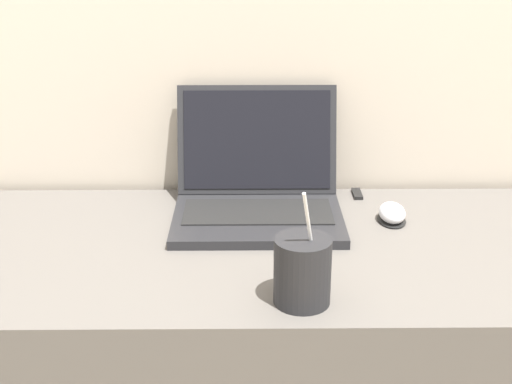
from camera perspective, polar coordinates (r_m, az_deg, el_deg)
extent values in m
cube|color=#232326|center=(1.53, -0.02, -2.26)|extent=(0.36, 0.25, 0.02)
cube|color=black|center=(1.54, -0.02, -1.58)|extent=(0.32, 0.14, 0.00)
cube|color=#232326|center=(1.64, -0.07, 4.20)|extent=(0.36, 0.09, 0.24)
cube|color=black|center=(1.64, -0.07, 4.20)|extent=(0.34, 0.07, 0.21)
cylinder|color=#232326|center=(1.22, 3.52, -6.33)|extent=(0.10, 0.10, 0.12)
cylinder|color=black|center=(1.19, 3.58, -3.97)|extent=(0.08, 0.08, 0.01)
cylinder|color=white|center=(1.18, 4.14, -3.51)|extent=(0.04, 0.06, 0.18)
ellipsoid|color=black|center=(1.58, 10.63, -2.21)|extent=(0.06, 0.09, 0.01)
ellipsoid|color=silver|center=(1.57, 10.67, -1.64)|extent=(0.06, 0.08, 0.04)
cube|color=black|center=(1.71, 7.95, -0.14)|extent=(0.02, 0.06, 0.01)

